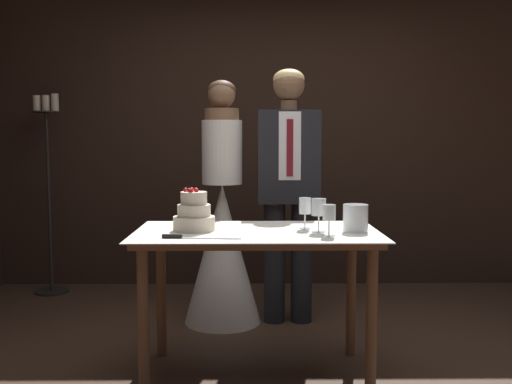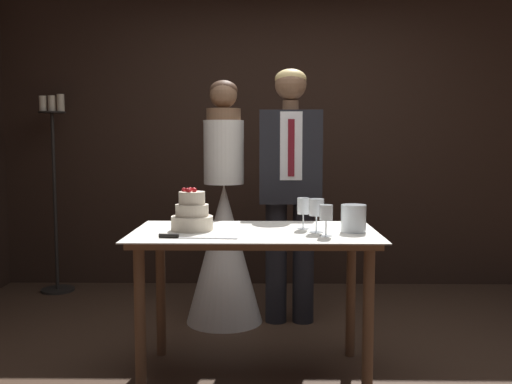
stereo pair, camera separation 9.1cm
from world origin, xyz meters
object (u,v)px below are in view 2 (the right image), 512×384
object	(u,v)px
tiered_cake	(192,214)
wine_glass_far	(326,214)
hurricane_candle	(354,219)
cake_knife	(183,237)
candle_stand	(55,191)
wine_glass_near	(316,208)
groom	(290,180)
wine_glass_middle	(303,208)
cake_table	(255,250)
bride	(224,236)

from	to	relation	value
tiered_cake	wine_glass_far	size ratio (longest dim) A/B	1.43
hurricane_candle	cake_knife	bearing A→B (deg)	-166.80
wine_glass_far	candle_stand	xyz separation A→B (m)	(-2.08, 1.89, -0.06)
wine_glass_near	candle_stand	world-z (taller)	candle_stand
tiered_cake	wine_glass_near	bearing A→B (deg)	-5.94
wine_glass_near	groom	bearing A→B (deg)	95.66
tiered_cake	wine_glass_middle	bearing A→B (deg)	4.41
candle_stand	groom	bearing A→B (deg)	-22.19
groom	cake_table	bearing A→B (deg)	-104.12
candle_stand	bride	bearing A→B (deg)	-28.13
cake_knife	hurricane_candle	bearing A→B (deg)	17.52
hurricane_candle	wine_glass_middle	bearing A→B (deg)	160.14
tiered_cake	groom	bearing A→B (deg)	57.54
bride	groom	size ratio (longest dim) A/B	0.96
cake_table	tiered_cake	xyz separation A→B (m)	(-0.34, 0.02, 0.19)
cake_knife	tiered_cake	bearing A→B (deg)	90.69
cake_table	wine_glass_far	size ratio (longest dim) A/B	8.12
cake_table	bride	world-z (taller)	bride
wine_glass_near	cake_table	bearing A→B (deg)	171.34
tiered_cake	wine_glass_near	size ratio (longest dim) A/B	1.29
wine_glass_middle	hurricane_candle	size ratio (longest dim) A/B	1.18
cake_table	wine_glass_near	world-z (taller)	wine_glass_near
tiered_cake	wine_glass_far	distance (m)	0.73
wine_glass_far	hurricane_candle	size ratio (longest dim) A/B	1.11
tiered_cake	candle_stand	xyz separation A→B (m)	(-1.38, 1.69, -0.03)
wine_glass_near	wine_glass_far	distance (m)	0.13
tiered_cake	hurricane_candle	size ratio (longest dim) A/B	1.59
wine_glass_far	groom	world-z (taller)	groom
wine_glass_near	candle_stand	distance (m)	2.70
bride	groom	distance (m)	0.61
tiered_cake	groom	world-z (taller)	groom
cake_table	wine_glass_far	world-z (taller)	wine_glass_far
hurricane_candle	groom	xyz separation A→B (m)	(-0.30, 0.95, 0.14)
wine_glass_middle	cake_table	bearing A→B (deg)	-165.94
wine_glass_far	bride	world-z (taller)	bride
cake_table	wine_glass_near	distance (m)	0.40
bride	cake_knife	bearing A→B (deg)	-96.22
cake_knife	wine_glass_near	world-z (taller)	wine_glass_near
wine_glass_near	wine_glass_far	size ratio (longest dim) A/B	1.11
wine_glass_near	bride	size ratio (longest dim) A/B	0.11
cake_knife	wine_glass_near	bearing A→B (deg)	19.48
tiered_cake	cake_knife	world-z (taller)	tiered_cake
cake_knife	wine_glass_middle	bearing A→B (deg)	30.18
wine_glass_middle	bride	xyz separation A→B (m)	(-0.50, 0.85, -0.30)
cake_table	tiered_cake	distance (m)	0.39
bride	cake_table	bearing A→B (deg)	-75.89
candle_stand	wine_glass_middle	bearing A→B (deg)	-39.72
wine_glass_far	wine_glass_near	bearing A→B (deg)	107.35
cake_table	candle_stand	xyz separation A→B (m)	(-1.72, 1.71, 0.16)
wine_glass_middle	wine_glass_far	bearing A→B (deg)	-67.24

